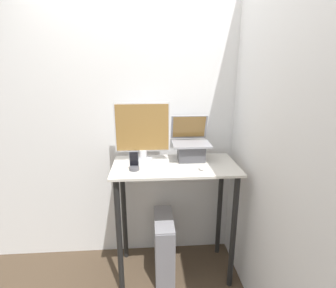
{
  "coord_description": "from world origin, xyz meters",
  "views": [
    {
      "loc": [
        -0.21,
        -1.76,
        1.82
      ],
      "look_at": [
        -0.06,
        0.27,
        1.23
      ],
      "focal_mm": 28.0,
      "sensor_mm": 36.0,
      "label": 1
    }
  ],
  "objects": [
    {
      "name": "wall_back",
      "position": [
        0.0,
        0.62,
        1.3
      ],
      "size": [
        6.0,
        0.05,
        2.6
      ],
      "color": "silver",
      "rests_on": "ground_plane"
    },
    {
      "name": "cell_phone",
      "position": [
        -0.33,
        0.18,
        1.09
      ],
      "size": [
        0.08,
        0.08,
        0.15
      ],
      "color": "#4C4C51",
      "rests_on": "desk"
    },
    {
      "name": "desk",
      "position": [
        0.0,
        0.27,
        0.81
      ],
      "size": [
        1.03,
        0.53,
        1.05
      ],
      "color": "beige",
      "rests_on": "ground_plane"
    },
    {
      "name": "laptop",
      "position": [
        0.15,
        0.38,
        1.16
      ],
      "size": [
        0.32,
        0.31,
        0.37
      ],
      "color": "#4C4C51",
      "rests_on": "desk"
    },
    {
      "name": "mouse",
      "position": [
        0.2,
        0.14,
        1.07
      ],
      "size": [
        0.04,
        0.07,
        0.03
      ],
      "color": "white",
      "rests_on": "desk"
    },
    {
      "name": "computer_tower",
      "position": [
        -0.1,
        0.25,
        0.28
      ],
      "size": [
        0.17,
        0.45,
        0.56
      ],
      "color": "gray",
      "rests_on": "ground_plane"
    },
    {
      "name": "monitor",
      "position": [
        -0.27,
        0.39,
        1.3
      ],
      "size": [
        0.46,
        0.16,
        0.5
      ],
      "color": "silver",
      "rests_on": "desk"
    },
    {
      "name": "keyboard",
      "position": [
        -0.04,
        0.14,
        1.06
      ],
      "size": [
        0.36,
        0.1,
        0.02
      ],
      "color": "white",
      "rests_on": "desk"
    },
    {
      "name": "wall_side_right",
      "position": [
        0.6,
        0.0,
        1.3
      ],
      "size": [
        0.05,
        6.0,
        2.6
      ],
      "color": "silver",
      "rests_on": "ground_plane"
    }
  ]
}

